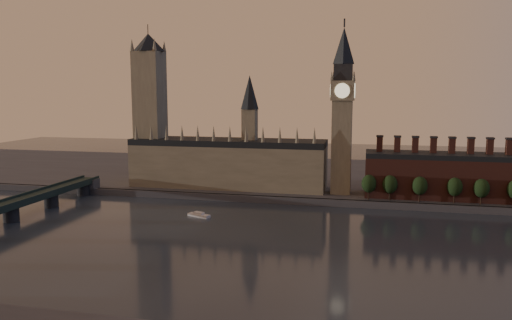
{
  "coord_description": "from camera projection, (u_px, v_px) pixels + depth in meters",
  "views": [
    {
      "loc": [
        26.01,
        -202.68,
        67.74
      ],
      "look_at": [
        -32.21,
        55.0,
        31.17
      ],
      "focal_mm": 35.0,
      "sensor_mm": 36.0,
      "label": 1
    }
  ],
  "objects": [
    {
      "name": "embankment_tree_4",
      "position": [
        482.0,
        188.0,
        280.67
      ],
      "size": [
        8.6,
        8.6,
        14.88
      ],
      "color": "black",
      "rests_on": "north_bank"
    },
    {
      "name": "chimney_block",
      "position": [
        460.0,
        176.0,
        297.17
      ],
      "size": [
        110.0,
        25.0,
        37.0
      ],
      "color": "#5A2A22",
      "rests_on": "north_bank"
    },
    {
      "name": "embankment_tree_2",
      "position": [
        420.0,
        186.0,
        288.2
      ],
      "size": [
        8.6,
        8.6,
        14.88
      ],
      "color": "black",
      "rests_on": "north_bank"
    },
    {
      "name": "victoria_tower",
      "position": [
        150.0,
        104.0,
        340.0
      ],
      "size": [
        24.0,
        24.0,
        108.0
      ],
      "color": "#80775B",
      "rests_on": "north_bank"
    },
    {
      "name": "north_bank",
      "position": [
        332.0,
        177.0,
        382.55
      ],
      "size": [
        900.0,
        182.0,
        4.0
      ],
      "color": "#434348",
      "rests_on": "ground"
    },
    {
      "name": "embankment_tree_3",
      "position": [
        455.0,
        187.0,
        284.62
      ],
      "size": [
        8.6,
        8.6,
        14.88
      ],
      "color": "black",
      "rests_on": "north_bank"
    },
    {
      "name": "big_ben",
      "position": [
        342.0,
        109.0,
        307.11
      ],
      "size": [
        15.0,
        15.0,
        107.0
      ],
      "color": "#80775B",
      "rests_on": "north_bank"
    },
    {
      "name": "embankment_tree_0",
      "position": [
        369.0,
        184.0,
        294.57
      ],
      "size": [
        8.6,
        8.6,
        14.88
      ],
      "color": "black",
      "rests_on": "north_bank"
    },
    {
      "name": "embankment_tree_1",
      "position": [
        390.0,
        184.0,
        292.52
      ],
      "size": [
        8.6,
        8.6,
        14.88
      ],
      "color": "black",
      "rests_on": "north_bank"
    },
    {
      "name": "river_boat",
      "position": [
        199.0,
        215.0,
        270.93
      ],
      "size": [
        13.6,
        7.92,
        2.62
      ],
      "rotation": [
        0.0,
        0.0,
        -0.34
      ],
      "color": "silver",
      "rests_on": "ground"
    },
    {
      "name": "ground",
      "position": [
        302.0,
        253.0,
        210.8
      ],
      "size": [
        900.0,
        900.0,
        0.0
      ],
      "primitive_type": "plane",
      "color": "black",
      "rests_on": "ground"
    },
    {
      "name": "palace_of_westminster",
      "position": [
        229.0,
        161.0,
        332.92
      ],
      "size": [
        130.0,
        30.3,
        74.0
      ],
      "color": "#80775B",
      "rests_on": "north_bank"
    }
  ]
}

